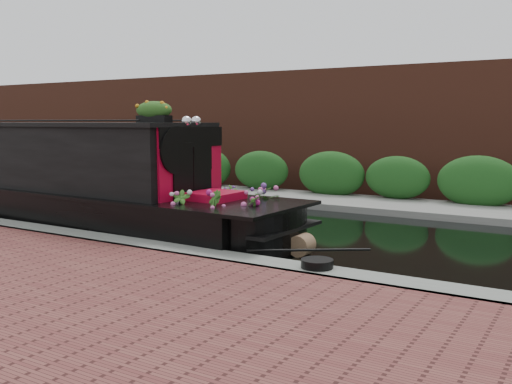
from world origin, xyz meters
The scene contains 8 objects.
ground centered at (0.00, 0.00, 0.00)m, with size 80.00×80.00×0.00m, color black.
near_bank_coping centered at (0.00, -3.30, 0.00)m, with size 40.00×0.60×0.50m, color slate.
far_bank_path centered at (0.00, 4.20, 0.00)m, with size 40.00×2.40×0.34m, color gray.
far_hedge centered at (0.00, 5.10, 0.00)m, with size 40.00×1.10×2.80m, color #1D4E1A.
far_brick_wall centered at (0.00, 7.20, 0.00)m, with size 40.00×1.00×8.00m, color brown.
narrowboat centered at (-4.06, -1.76, 0.87)m, with size 12.60×2.63×2.93m.
rope_fender centered at (2.63, -1.76, 0.19)m, with size 0.37×0.37×0.36m, color brown.
coiled_mooring_rope centered at (3.61, -3.23, 0.31)m, with size 0.46×0.46×0.12m, color black.
Camera 1 is at (6.97, -10.37, 2.30)m, focal length 40.00 mm.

